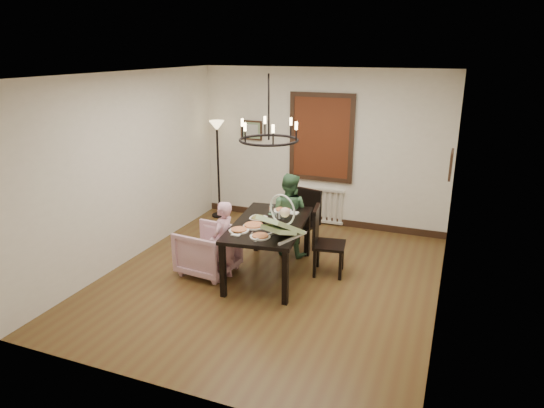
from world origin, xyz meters
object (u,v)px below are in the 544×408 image
Objects in this scene: floor_lamp at (218,171)px; chair_far at (302,221)px; seated_man at (289,221)px; drinking_glass at (274,218)px; dining_table at (269,228)px; chair_right at (329,241)px; armchair at (208,250)px; elderly_woman at (223,248)px; baby_bouncer at (281,223)px.

chair_far is at bearing -26.44° from floor_lamp.
seated_man reaches higher than drinking_glass.
chair_far reaches higher than drinking_glass.
chair_right reaches higher than dining_table.
dining_table is 0.17m from drinking_glass.
armchair is 1.38m from seated_man.
seated_man is at bearing 94.23° from drinking_glass.
dining_table is at bearing 130.15° from elderly_woman.
armchair is at bearing -66.42° from floor_lamp.
baby_bouncer is (1.19, -0.20, 0.64)m from armchair.
armchair is (-1.01, -1.27, -0.15)m from chair_far.
elderly_woman is at bearing 73.85° from armchair.
seated_man is 1.39m from baby_bouncer.
drinking_glass is (-0.10, -0.96, 0.36)m from chair_far.
chair_right is 1.75m from armchair.
elderly_woman is at bearing -61.28° from floor_lamp.
seated_man is (-0.78, 0.47, 0.04)m from chair_right.
drinking_glass is at bearing 114.95° from armchair.
drinking_glass is at bearing 130.55° from elderly_woman.
chair_right is 0.92× the size of seated_man.
dining_table is at bearing 113.02° from armchair.
chair_far is 7.82× the size of drinking_glass.
floor_lamp is at bearing 125.10° from dining_table.
dining_table is 0.96m from armchair.
floor_lamp is at bearing -28.49° from seated_man.
chair_far is 0.26m from seated_man.
chair_right is 3.13m from floor_lamp.
baby_bouncer is (0.35, -0.46, 0.28)m from dining_table.
dining_table is at bearing 94.15° from seated_man.
chair_right is 0.86m from drinking_glass.
baby_bouncer is at bearing 142.17° from chair_right.
chair_far is at bearing 147.41° from armchair.
baby_bouncer is (0.18, -1.47, 0.49)m from chair_far.
chair_far is at bearing -123.28° from seated_man.
armchair is (-0.84, -0.26, -0.36)m from dining_table.
armchair is at bearing -160.86° from drinking_glass.
dining_table is 1.65× the size of seated_man.
baby_bouncer is at bearing 88.60° from elderly_woman.
elderly_woman is at bearing -102.01° from chair_far.
chair_right is 0.56× the size of floor_lamp.
baby_bouncer is at bearing -68.91° from chair_far.
chair_right is 1.50m from elderly_woman.
floor_lamp reaches higher than dining_table.
floor_lamp is at bearing 48.52° from chair_right.
chair_right is 1.05× the size of elderly_woman.
seated_man is (0.85, 1.07, 0.20)m from armchair.
drinking_glass reaches higher than armchair.
armchair is 0.69× the size of seated_man.
chair_right is (0.62, -0.67, 0.01)m from chair_far.
elderly_woman is 7.56× the size of drinking_glass.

